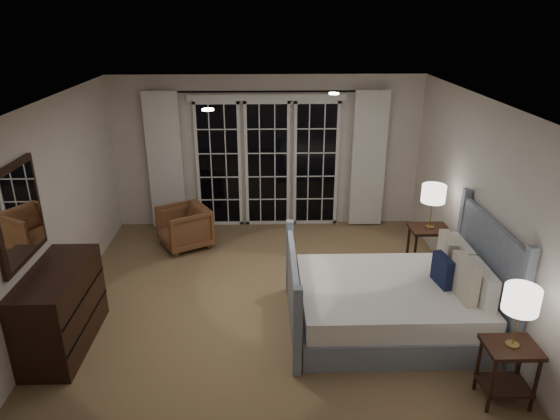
{
  "coord_description": "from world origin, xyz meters",
  "views": [
    {
      "loc": [
        -0.02,
        -5.43,
        3.41
      ],
      "look_at": [
        0.15,
        0.46,
        1.05
      ],
      "focal_mm": 32.0,
      "sensor_mm": 36.0,
      "label": 1
    }
  ],
  "objects_px": {
    "lamp_right": "(434,194)",
    "nightstand_left": "(508,365)",
    "armchair": "(184,227)",
    "lamp_left": "(521,300)",
    "dresser": "(61,309)",
    "bed": "(393,301)",
    "nightstand_right": "(428,243)"
  },
  "relations": [
    {
      "from": "lamp_right",
      "to": "nightstand_left",
      "type": "bearing_deg",
      "value": -90.41
    },
    {
      "from": "armchair",
      "to": "lamp_left",
      "type": "bearing_deg",
      "value": 15.8
    },
    {
      "from": "lamp_right",
      "to": "dresser",
      "type": "bearing_deg",
      "value": -161.0
    },
    {
      "from": "bed",
      "to": "lamp_right",
      "type": "height_order",
      "value": "bed"
    },
    {
      "from": "lamp_left",
      "to": "armchair",
      "type": "distance_m",
      "value": 4.92
    },
    {
      "from": "bed",
      "to": "lamp_left",
      "type": "height_order",
      "value": "bed"
    },
    {
      "from": "nightstand_right",
      "to": "armchair",
      "type": "distance_m",
      "value": 3.6
    },
    {
      "from": "nightstand_left",
      "to": "dresser",
      "type": "bearing_deg",
      "value": 167.57
    },
    {
      "from": "lamp_right",
      "to": "bed",
      "type": "bearing_deg",
      "value": -121.21
    },
    {
      "from": "nightstand_right",
      "to": "armchair",
      "type": "xyz_separation_m",
      "value": [
        -3.48,
        0.91,
        -0.12
      ]
    },
    {
      "from": "nightstand_right",
      "to": "dresser",
      "type": "distance_m",
      "value": 4.67
    },
    {
      "from": "nightstand_left",
      "to": "lamp_right",
      "type": "height_order",
      "value": "lamp_right"
    },
    {
      "from": "nightstand_left",
      "to": "armchair",
      "type": "relative_size",
      "value": 0.87
    },
    {
      "from": "bed",
      "to": "dresser",
      "type": "xyz_separation_m",
      "value": [
        -3.65,
        -0.25,
        0.13
      ]
    },
    {
      "from": "dresser",
      "to": "nightstand_right",
      "type": "bearing_deg",
      "value": 19.0
    },
    {
      "from": "lamp_right",
      "to": "dresser",
      "type": "relative_size",
      "value": 0.47
    },
    {
      "from": "bed",
      "to": "nightstand_left",
      "type": "bearing_deg",
      "value": -58.13
    },
    {
      "from": "lamp_right",
      "to": "armchair",
      "type": "distance_m",
      "value": 3.69
    },
    {
      "from": "armchair",
      "to": "nightstand_left",
      "type": "bearing_deg",
      "value": 15.8
    },
    {
      "from": "nightstand_left",
      "to": "armchair",
      "type": "bearing_deg",
      "value": 135.46
    },
    {
      "from": "dresser",
      "to": "nightstand_left",
      "type": "bearing_deg",
      "value": -12.43
    },
    {
      "from": "nightstand_left",
      "to": "dresser",
      "type": "xyz_separation_m",
      "value": [
        -4.4,
        0.97,
        0.05
      ]
    },
    {
      "from": "lamp_right",
      "to": "armchair",
      "type": "bearing_deg",
      "value": 165.29
    },
    {
      "from": "nightstand_right",
      "to": "lamp_left",
      "type": "relative_size",
      "value": 1.13
    },
    {
      "from": "nightstand_left",
      "to": "lamp_right",
      "type": "relative_size",
      "value": 1.01
    },
    {
      "from": "nightstand_left",
      "to": "armchair",
      "type": "distance_m",
      "value": 4.86
    },
    {
      "from": "lamp_left",
      "to": "lamp_right",
      "type": "bearing_deg",
      "value": 89.59
    },
    {
      "from": "lamp_left",
      "to": "lamp_right",
      "type": "relative_size",
      "value": 0.97
    },
    {
      "from": "lamp_left",
      "to": "armchair",
      "type": "height_order",
      "value": "lamp_left"
    },
    {
      "from": "bed",
      "to": "lamp_left",
      "type": "distance_m",
      "value": 1.62
    },
    {
      "from": "armchair",
      "to": "dresser",
      "type": "xyz_separation_m",
      "value": [
        -0.94,
        -2.44,
        0.14
      ]
    },
    {
      "from": "nightstand_right",
      "to": "lamp_left",
      "type": "xyz_separation_m",
      "value": [
        -0.02,
        -2.49,
        0.65
      ]
    }
  ]
}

